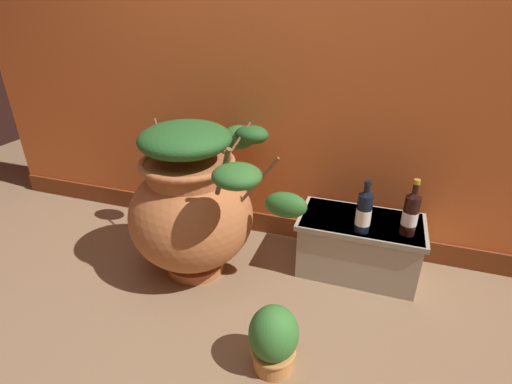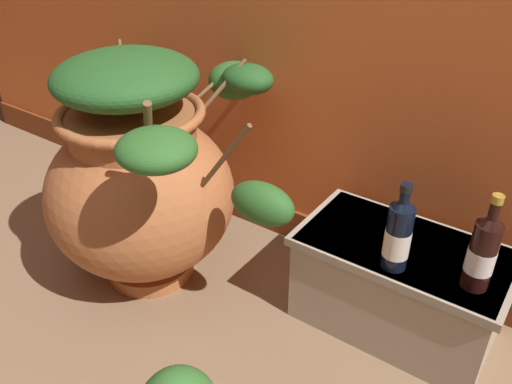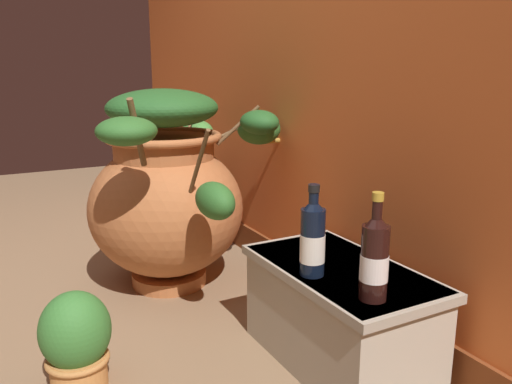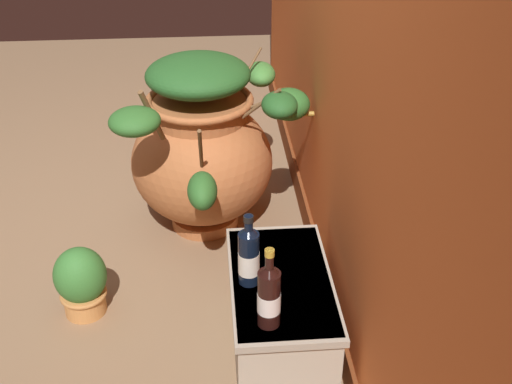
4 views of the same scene
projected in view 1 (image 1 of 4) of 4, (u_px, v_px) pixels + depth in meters
name	position (u px, v px, depth m)	size (l,w,h in m)	color
ground_plane	(210.00, 355.00, 1.76)	(7.00, 7.00, 0.00)	#896B4C
back_wall	(286.00, 36.00, 2.20)	(4.40, 0.33, 2.60)	#D6662D
terracotta_urn	(193.00, 203.00, 2.15)	(1.19, 0.88, 0.91)	#B26638
stone_ledge	(358.00, 244.00, 2.24)	(0.70, 0.39, 0.35)	#B2A893
wine_bottle_left	(364.00, 211.00, 2.00)	(0.08, 0.08, 0.30)	black
wine_bottle_middle	(411.00, 212.00, 1.98)	(0.08, 0.08, 0.32)	black
potted_shrub	(274.00, 339.00, 1.64)	(0.22, 0.22, 0.33)	#D68E4C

